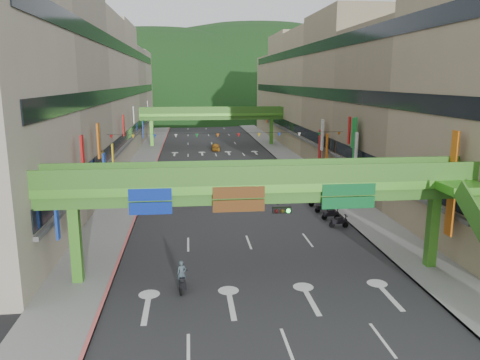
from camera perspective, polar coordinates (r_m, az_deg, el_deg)
The scene contains 23 objects.
ground at distance 24.41m, azimuth 4.80°, elevation -17.08°, with size 320.00×320.00×0.00m, color black.
road_slab at distance 72.01m, azimuth -2.77°, elevation 2.59°, with size 18.00×140.00×0.02m, color #28282B.
sidewalk_left at distance 72.19m, azimuth -11.52°, elevation 2.43°, with size 4.00×140.00×0.15m, color gray.
sidewalk_right at distance 73.47m, azimuth 5.84°, elevation 2.78°, with size 4.00×140.00×0.15m, color gray.
curb_left at distance 72.03m, azimuth -10.02°, elevation 2.48°, with size 0.20×140.00×0.18m, color #CC5959.
curb_right at distance 73.10m, azimuth 4.38°, elevation 2.77°, with size 0.20×140.00×0.18m, color gray.
building_row_left at distance 72.44m, azimuth -18.18°, elevation 9.58°, with size 12.80×95.00×19.00m.
building_row_right at distance 74.63m, azimuth 12.05°, elevation 9.97°, with size 12.80×95.00×19.00m.
overpass_near at distance 27.60m, azimuth 4.78°, elevation -1.95°, with size 28.00×12.27×7.10m.
overpass_far at distance 86.24m, azimuth -3.42°, elevation 7.76°, with size 28.00×2.20×7.10m.
hill_left at distance 181.60m, azimuth -9.71°, elevation 8.17°, with size 168.00×140.00×112.00m, color #1C4419.
hill_right at distance 203.36m, azimuth 2.08°, elevation 8.73°, with size 208.00×176.00×128.00m, color #1C4419.
bunting_string at distance 51.41m, azimuth -1.46°, elevation 5.47°, with size 26.00×0.36×0.47m.
scooter_rider_near at distance 27.48m, azimuth -7.10°, elevation -11.72°, with size 0.64×1.60×1.83m.
scooter_rider_mid at distance 59.12m, azimuth -2.33°, elevation 1.41°, with size 0.77×1.60×1.84m.
scooter_rider_left at distance 44.36m, azimuth -10.25°, elevation -2.39°, with size 0.97×1.57×1.90m.
scooter_rider_far at distance 45.65m, azimuth -5.74°, elevation -1.64°, with size 1.00×1.57×2.15m.
parked_scooter_row at distance 42.30m, azimuth 10.59°, elevation -3.70°, with size 1.60×7.21×1.08m.
car_silver at distance 60.42m, azimuth -5.97°, elevation 1.35°, with size 1.46×4.18×1.38m, color #939499.
car_yellow at distance 80.55m, azimuth -2.98°, elevation 4.03°, with size 1.44×3.59×1.22m, color #BE7E25.
pedestrian_red at distance 46.16m, azimuth 11.69°, elevation -2.10°, with size 0.74×0.58×1.53m, color #AE2E0D.
pedestrian_dark at distance 46.14m, azimuth 14.86°, elevation -2.16°, with size 0.99×0.41×1.69m, color black.
pedestrian_blue at distance 63.02m, azimuth 9.01°, elevation 1.76°, with size 0.70×0.45×1.49m, color #323754.
Camera 1 is at (-4.24, -20.90, 11.88)m, focal length 35.00 mm.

